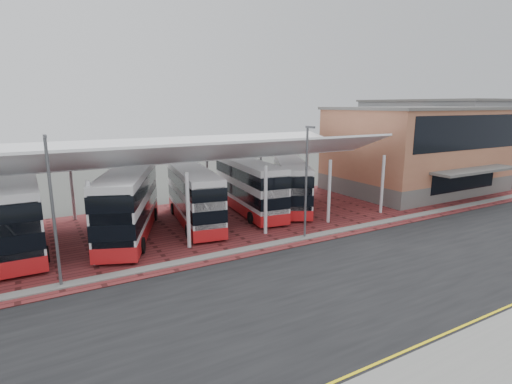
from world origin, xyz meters
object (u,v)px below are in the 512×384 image
(bus_1, at_px, (18,214))
(bus_5, at_px, (291,185))
(bus_2, at_px, (129,204))
(bus_4, at_px, (249,187))
(terminal, at_px, (417,149))
(bus_3, at_px, (194,197))

(bus_1, distance_m, bus_5, 21.88)
(bus_2, relative_size, bus_4, 1.05)
(terminal, height_order, bus_4, terminal)
(bus_3, bearing_deg, bus_5, 11.39)
(bus_1, height_order, bus_5, bus_1)
(bus_3, xyz_separation_m, bus_5, (9.69, 0.39, -0.04))
(terminal, xyz_separation_m, bus_5, (-16.95, 0.04, -2.45))
(bus_1, bearing_deg, bus_4, 1.60)
(bus_1, height_order, bus_3, bus_1)
(bus_5, bearing_deg, bus_1, -152.16)
(bus_1, distance_m, bus_3, 12.19)
(bus_4, xyz_separation_m, bus_5, (4.13, -0.58, -0.12))
(bus_1, xyz_separation_m, bus_2, (6.94, -1.04, 0.04))
(bus_2, bearing_deg, bus_3, 29.16)
(bus_1, relative_size, bus_3, 1.06)
(bus_2, bearing_deg, bus_4, 30.47)
(terminal, distance_m, bus_4, 21.21)
(terminal, height_order, bus_1, terminal)
(terminal, xyz_separation_m, bus_3, (-26.64, -0.34, -2.41))
(bus_1, xyz_separation_m, bus_4, (17.75, 0.61, -0.10))
(bus_1, distance_m, bus_2, 7.01)
(bus_2, xyz_separation_m, bus_5, (14.94, 1.07, -0.26))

